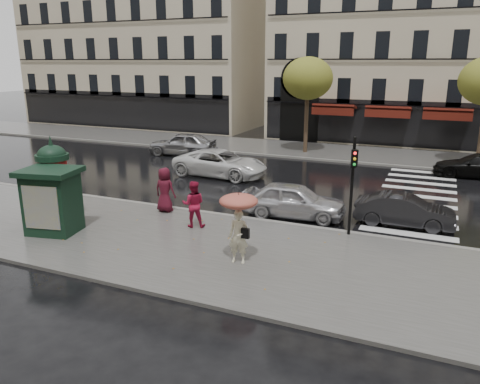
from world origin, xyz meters
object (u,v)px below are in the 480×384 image
at_px(woman_umbrella, 239,217).
at_px(morris_column, 55,180).
at_px(car_black, 477,166).
at_px(traffic_light, 353,177).
at_px(woman_red, 193,204).
at_px(car_white, 220,163).
at_px(man_burgundy, 165,190).
at_px(car_darkgrey, 404,210).
at_px(newsstand, 52,200).
at_px(car_silver, 294,200).
at_px(car_far_silver, 183,144).

bearing_deg(woman_umbrella, morris_column, 173.44).
distance_m(woman_umbrella, car_black, 17.90).
distance_m(morris_column, traffic_light, 11.61).
xyz_separation_m(woman_red, car_white, (-2.86, 8.29, -0.28)).
relative_size(man_burgundy, car_darkgrey, 0.50).
relative_size(morris_column, car_black, 0.75).
height_order(newsstand, car_darkgrey, newsstand).
distance_m(woman_red, car_darkgrey, 8.35).
relative_size(car_silver, car_darkgrey, 1.13).
bearing_deg(traffic_light, man_burgundy, -177.88).
relative_size(man_burgundy, car_white, 0.36).
xyz_separation_m(woman_red, car_darkgrey, (7.46, 3.72, -0.40)).
bearing_deg(morris_column, car_black, 43.52).
bearing_deg(traffic_light, car_white, 141.57).
xyz_separation_m(man_burgundy, morris_column, (-3.46, -2.62, 0.69)).
bearing_deg(woman_umbrella, newsstand, -178.29).
distance_m(car_white, car_far_silver, 6.82).
distance_m(car_silver, car_darkgrey, 4.41).
xyz_separation_m(man_burgundy, traffic_light, (7.76, 0.29, 1.25)).
relative_size(woman_red, man_burgundy, 0.95).
distance_m(newsstand, car_white, 11.05).
height_order(man_burgundy, car_far_silver, man_burgundy).
relative_size(morris_column, newsstand, 1.42).
bearing_deg(car_far_silver, car_silver, 40.67).
height_order(woman_red, newsstand, newsstand).
height_order(woman_umbrella, car_far_silver, woman_umbrella).
relative_size(woman_red, traffic_light, 0.50).
bearing_deg(woman_umbrella, car_far_silver, 125.67).
relative_size(car_black, car_far_silver, 0.98).
distance_m(man_burgundy, car_black, 17.80).
bearing_deg(woman_red, man_burgundy, -52.61).
bearing_deg(car_silver, woman_umbrella, 174.29).
bearing_deg(traffic_light, woman_red, -165.44).
distance_m(traffic_light, car_black, 13.32).
relative_size(woman_umbrella, car_white, 0.43).
xyz_separation_m(traffic_light, car_silver, (-2.61, 1.51, -1.59)).
bearing_deg(morris_column, car_darkgrey, 21.63).
bearing_deg(newsstand, woman_red, 30.13).
height_order(car_silver, car_white, car_white).
height_order(man_burgundy, morris_column, morris_column).
height_order(car_darkgrey, car_far_silver, car_far_silver).
relative_size(traffic_light, car_far_silver, 0.77).
height_order(newsstand, car_white, newsstand).
relative_size(newsstand, car_white, 0.45).
distance_m(morris_column, car_darkgrey, 13.99).
xyz_separation_m(car_silver, car_white, (-5.97, 5.29, 0.01)).
distance_m(traffic_light, car_white, 11.07).
xyz_separation_m(man_burgundy, car_silver, (5.15, 1.80, -0.34)).
relative_size(car_silver, car_black, 0.94).
bearing_deg(car_darkgrey, woman_umbrella, 142.46).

